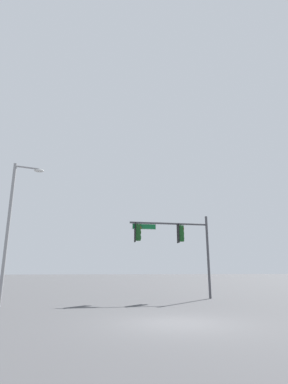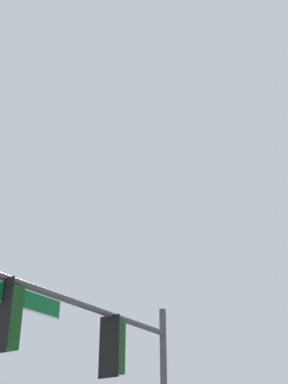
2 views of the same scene
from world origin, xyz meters
The scene contains 3 objects.
ground_plane centered at (0.00, 0.00, 0.00)m, with size 400.00×400.00×0.00m, color #474749.
signal_pole_near centered at (-3.16, -8.93, 4.04)m, with size 5.60×0.70×5.58m.
street_lamp centered at (6.91, -7.07, 4.45)m, with size 1.67×0.45×7.79m.
Camera 1 is at (3.96, 10.60, 1.74)m, focal length 28.00 mm.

